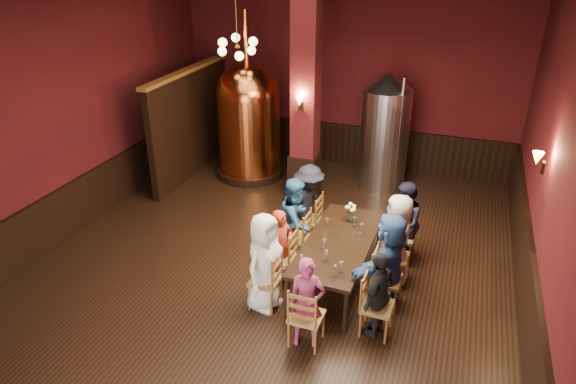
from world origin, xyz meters
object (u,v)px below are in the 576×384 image
(dining_table, at_px, (339,245))
(rose_vase, at_px, (350,210))
(person_2, at_px, (296,221))
(person_0, at_px, (265,262))
(copper_kettle, at_px, (249,119))
(steel_vessel, at_px, (385,131))
(person_1, at_px, (281,247))

(dining_table, bearing_deg, rose_vase, 90.72)
(dining_table, xyz_separation_m, person_2, (-0.84, 0.35, 0.09))
(person_0, relative_size, rose_vase, 4.69)
(person_2, relative_size, rose_vase, 4.67)
(copper_kettle, height_order, steel_vessel, copper_kettle)
(person_1, distance_m, copper_kettle, 4.42)
(person_0, xyz_separation_m, person_1, (0.02, 0.67, -0.13))
(person_1, height_order, steel_vessel, steel_vessel)
(person_0, height_order, person_1, person_0)
(person_2, distance_m, copper_kettle, 3.85)
(rose_vase, bearing_deg, person_0, -117.71)
(steel_vessel, xyz_separation_m, rose_vase, (0.02, -3.21, -0.32))
(dining_table, height_order, person_1, person_1)
(steel_vessel, bearing_deg, person_2, -103.17)
(person_2, distance_m, rose_vase, 0.94)
(person_2, xyz_separation_m, steel_vessel, (0.83, 3.55, 0.51))
(person_1, bearing_deg, rose_vase, -18.37)
(dining_table, xyz_separation_m, rose_vase, (0.01, 0.70, 0.28))
(person_0, bearing_deg, person_1, 12.56)
(person_0, distance_m, copper_kettle, 4.97)
(dining_table, bearing_deg, person_0, -130.36)
(rose_vase, bearing_deg, person_1, -130.67)
(dining_table, distance_m, steel_vessel, 3.95)
(person_2, bearing_deg, steel_vessel, -11.65)
(person_1, xyz_separation_m, person_2, (0.02, 0.66, 0.13))
(person_2, xyz_separation_m, rose_vase, (0.85, 0.35, 0.19))
(person_1, relative_size, copper_kettle, 0.34)
(dining_table, relative_size, person_0, 1.55)
(rose_vase, bearing_deg, dining_table, -90.62)
(dining_table, xyz_separation_m, steel_vessel, (-0.01, 3.90, 0.60))
(person_1, bearing_deg, copper_kettle, 52.42)
(dining_table, height_order, steel_vessel, steel_vessel)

